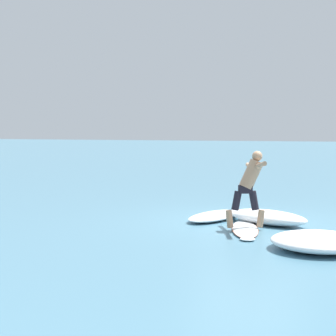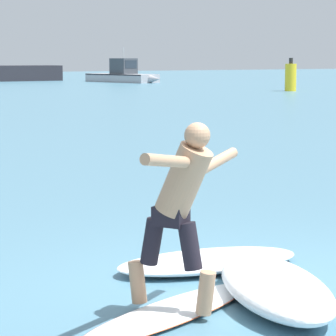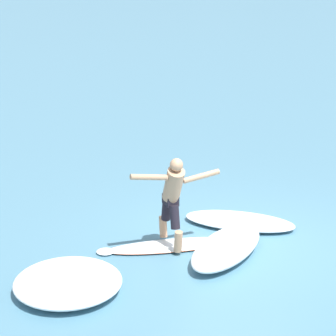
{
  "view_description": "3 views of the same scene",
  "coord_description": "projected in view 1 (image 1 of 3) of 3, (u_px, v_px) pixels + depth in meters",
  "views": [
    {
      "loc": [
        -11.99,
        -3.74,
        2.02
      ],
      "look_at": [
        -0.93,
        1.54,
        1.21
      ],
      "focal_mm": 60.0,
      "sensor_mm": 36.0,
      "label": 1
    },
    {
      "loc": [
        -4.38,
        -5.75,
        2.13
      ],
      "look_at": [
        -0.66,
        0.5,
        1.11
      ],
      "focal_mm": 85.0,
      "sensor_mm": 36.0,
      "label": 2
    },
    {
      "loc": [
        0.5,
        -12.07,
        5.58
      ],
      "look_at": [
        -1.38,
        1.41,
        0.78
      ],
      "focal_mm": 85.0,
      "sensor_mm": 36.0,
      "label": 3
    }
  ],
  "objects": [
    {
      "name": "surfboard",
      "position": [
        245.0,
        229.0,
        11.38
      ],
      "size": [
        2.29,
        1.23,
        0.2
      ],
      "color": "white",
      "rests_on": "ground"
    },
    {
      "name": "wave_foam_at_tail",
      "position": [
        319.0,
        241.0,
        9.52
      ],
      "size": [
        1.87,
        1.91,
        0.3
      ],
      "color": "white",
      "rests_on": "ground"
    },
    {
      "name": "wave_foam_beside",
      "position": [
        215.0,
        216.0,
        12.84
      ],
      "size": [
        2.04,
        1.09,
        0.16
      ],
      "color": "white",
      "rests_on": "ground"
    },
    {
      "name": "ground_plane",
      "position": [
        248.0,
        222.0,
        12.53
      ],
      "size": [
        200.0,
        200.0,
        0.0
      ],
      "primitive_type": "plane",
      "color": "teal"
    },
    {
      "name": "wave_foam_at_nose",
      "position": [
        267.0,
        217.0,
        12.16
      ],
      "size": [
        1.44,
        2.1,
        0.31
      ],
      "color": "white",
      "rests_on": "ground"
    },
    {
      "name": "surfer",
      "position": [
        250.0,
        183.0,
        11.36
      ],
      "size": [
        1.35,
        0.98,
        1.56
      ],
      "color": "tan",
      "rests_on": "surfboard"
    }
  ]
}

